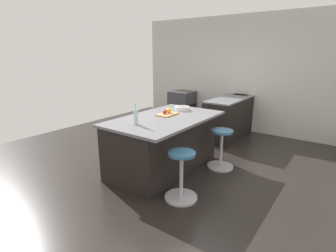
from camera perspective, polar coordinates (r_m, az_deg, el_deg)
name	(u,v)px	position (r m, az deg, el deg)	size (l,w,h in m)	color
ground_plane	(175,162)	(4.70, 1.47, -7.87)	(7.10, 7.10, 0.00)	black
interior_partition_left	(238,74)	(6.75, 15.08, 10.97)	(0.12, 5.32, 2.77)	beige
sink_cabinet	(237,114)	(6.51, 14.85, 2.58)	(2.44, 0.60, 1.19)	black
oven_range	(182,107)	(7.20, 3.16, 4.15)	(0.60, 0.61, 0.88)	#38383D
kitchen_island	(163,143)	(4.28, -1.06, -3.78)	(1.93, 1.16, 0.90)	black
stool_by_window	(221,150)	(4.46, 11.58, -5.19)	(0.44, 0.44, 0.66)	#B7B7BC
stool_middle	(181,177)	(3.47, 2.94, -11.13)	(0.44, 0.44, 0.66)	#B7B7BC
cutting_board	(167,114)	(4.29, -0.15, 2.60)	(0.36, 0.24, 0.02)	tan
apple_yellow	(169,110)	(4.32, 0.18, 3.45)	(0.09, 0.09, 0.09)	gold
apple_red	(165,112)	(4.26, -0.73, 3.12)	(0.07, 0.07, 0.07)	red
water_bottle	(136,116)	(3.71, -7.09, 2.17)	(0.06, 0.06, 0.31)	silver
fruit_bowl	(182,108)	(4.64, 3.15, 3.95)	(0.26, 0.26, 0.07)	silver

